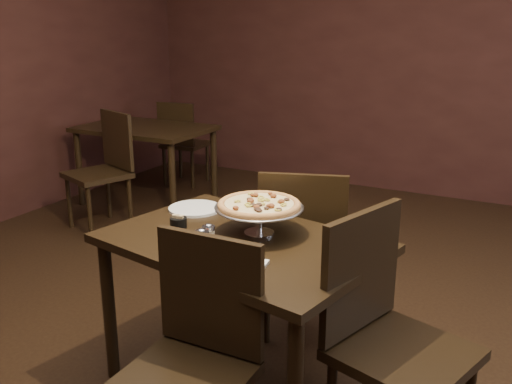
% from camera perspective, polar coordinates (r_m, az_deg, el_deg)
% --- Properties ---
extents(room, '(6.04, 7.04, 2.84)m').
position_cam_1_polar(room, '(2.44, 1.62, 10.34)').
color(room, black).
rests_on(room, ground).
extents(dining_table, '(1.33, 1.01, 0.75)m').
position_cam_1_polar(dining_table, '(2.57, -1.51, -6.75)').
color(dining_table, black).
rests_on(dining_table, ground).
extents(background_table, '(1.18, 0.79, 0.74)m').
position_cam_1_polar(background_table, '(5.41, -11.00, 5.43)').
color(background_table, black).
rests_on(background_table, ground).
extents(pizza_stand, '(0.40, 0.40, 0.17)m').
position_cam_1_polar(pizza_stand, '(2.55, 0.31, -1.32)').
color(pizza_stand, silver).
rests_on(pizza_stand, dining_table).
extents(parmesan_shaker, '(0.06, 0.06, 0.10)m').
position_cam_1_polar(parmesan_shaker, '(2.46, -4.75, -4.30)').
color(parmesan_shaker, '#F2E9BC').
rests_on(parmesan_shaker, dining_table).
extents(pepper_flake_shaker, '(0.06, 0.06, 0.11)m').
position_cam_1_polar(pepper_flake_shaker, '(2.37, -5.44, -4.96)').
color(pepper_flake_shaker, '#9B230E').
rests_on(pepper_flake_shaker, dining_table).
extents(packet_caddy, '(0.08, 0.08, 0.06)m').
position_cam_1_polar(packet_caddy, '(2.68, -7.77, -3.02)').
color(packet_caddy, black).
rests_on(packet_caddy, dining_table).
extents(napkin_stack, '(0.15, 0.15, 0.01)m').
position_cam_1_polar(napkin_stack, '(2.25, -0.73, -7.35)').
color(napkin_stack, white).
rests_on(napkin_stack, dining_table).
extents(plate_left, '(0.27, 0.27, 0.01)m').
position_cam_1_polar(plate_left, '(2.93, -6.13, -1.65)').
color(plate_left, white).
rests_on(plate_left, dining_table).
extents(plate_near, '(0.21, 0.21, 0.01)m').
position_cam_1_polar(plate_near, '(2.30, -6.26, -6.95)').
color(plate_near, white).
rests_on(plate_near, dining_table).
extents(serving_spatula, '(0.16, 0.16, 0.02)m').
position_cam_1_polar(serving_spatula, '(2.44, 0.29, -2.25)').
color(serving_spatula, silver).
rests_on(serving_spatula, pizza_stand).
extents(chair_far, '(0.56, 0.56, 0.96)m').
position_cam_1_polar(chair_far, '(3.05, 4.77, -5.50)').
color(chair_far, black).
rests_on(chair_far, ground).
extents(chair_near, '(0.44, 0.44, 0.94)m').
position_cam_1_polar(chair_near, '(2.16, -6.27, -15.93)').
color(chair_near, black).
rests_on(chair_near, ground).
extents(chair_side, '(0.58, 0.58, 0.99)m').
position_cam_1_polar(chair_side, '(2.29, 12.96, -13.38)').
color(chair_side, black).
rests_on(chair_side, ground).
extents(bg_chair_far, '(0.45, 0.45, 0.88)m').
position_cam_1_polar(bg_chair_far, '(6.01, -7.41, 5.18)').
color(bg_chair_far, black).
rests_on(bg_chair_far, ground).
extents(bg_chair_near, '(0.57, 0.57, 0.96)m').
position_cam_1_polar(bg_chair_near, '(4.88, -14.86, 2.56)').
color(bg_chair_near, black).
rests_on(bg_chair_near, ground).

